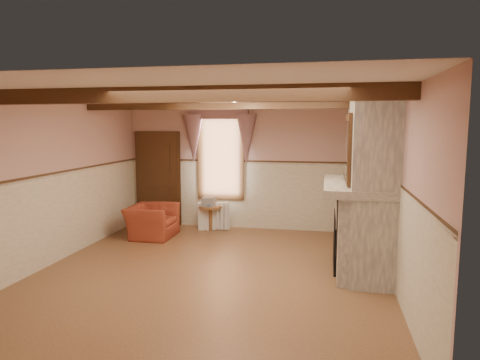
% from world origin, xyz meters
% --- Properties ---
extents(floor, '(5.50, 6.00, 0.01)m').
position_xyz_m(floor, '(0.00, 0.00, 0.00)').
color(floor, brown).
rests_on(floor, ground).
extents(ceiling, '(5.50, 6.00, 0.01)m').
position_xyz_m(ceiling, '(0.00, 0.00, 2.80)').
color(ceiling, silver).
rests_on(ceiling, wall_back).
extents(wall_back, '(5.50, 0.02, 2.80)m').
position_xyz_m(wall_back, '(0.00, 3.00, 1.40)').
color(wall_back, tan).
rests_on(wall_back, floor).
extents(wall_front, '(5.50, 0.02, 2.80)m').
position_xyz_m(wall_front, '(0.00, -3.00, 1.40)').
color(wall_front, tan).
rests_on(wall_front, floor).
extents(wall_left, '(0.02, 6.00, 2.80)m').
position_xyz_m(wall_left, '(-2.75, 0.00, 1.40)').
color(wall_left, tan).
rests_on(wall_left, floor).
extents(wall_right, '(0.02, 6.00, 2.80)m').
position_xyz_m(wall_right, '(2.75, 0.00, 1.40)').
color(wall_right, tan).
rests_on(wall_right, floor).
extents(wainscot, '(5.50, 6.00, 1.50)m').
position_xyz_m(wainscot, '(0.00, 0.00, 0.75)').
color(wainscot, beige).
rests_on(wainscot, floor).
extents(chair_rail, '(5.50, 6.00, 0.08)m').
position_xyz_m(chair_rail, '(0.00, 0.00, 1.50)').
color(chair_rail, black).
rests_on(chair_rail, wainscot).
extents(firebox, '(0.20, 0.95, 0.90)m').
position_xyz_m(firebox, '(2.00, 0.60, 0.45)').
color(firebox, black).
rests_on(firebox, floor).
extents(armchair, '(0.91, 1.03, 0.66)m').
position_xyz_m(armchair, '(-1.79, 1.81, 0.33)').
color(armchair, maroon).
rests_on(armchair, floor).
extents(side_table, '(0.65, 0.65, 0.55)m').
position_xyz_m(side_table, '(-0.74, 2.59, 0.28)').
color(side_table, brown).
rests_on(side_table, floor).
extents(book_stack, '(0.27, 0.33, 0.20)m').
position_xyz_m(book_stack, '(-0.77, 2.58, 0.65)').
color(book_stack, '#B7AD8C').
rests_on(book_stack, side_table).
extents(radiator, '(0.72, 0.40, 0.60)m').
position_xyz_m(radiator, '(-0.70, 2.70, 0.30)').
color(radiator, silver).
rests_on(radiator, floor).
extents(bowl, '(0.32, 0.32, 0.08)m').
position_xyz_m(bowl, '(2.24, 0.49, 1.46)').
color(bowl, brown).
rests_on(bowl, mantel).
extents(mantel_clock, '(0.14, 0.24, 0.20)m').
position_xyz_m(mantel_clock, '(2.24, 1.40, 1.52)').
color(mantel_clock, black).
rests_on(mantel_clock, mantel).
extents(oil_lamp, '(0.11, 0.11, 0.28)m').
position_xyz_m(oil_lamp, '(2.24, 1.13, 1.56)').
color(oil_lamp, '#C17A36').
rests_on(oil_lamp, mantel).
extents(candle_red, '(0.06, 0.06, 0.16)m').
position_xyz_m(candle_red, '(2.24, -0.10, 1.50)').
color(candle_red, '#A51B14').
rests_on(candle_red, mantel).
extents(jar_yellow, '(0.06, 0.06, 0.12)m').
position_xyz_m(jar_yellow, '(2.24, 0.23, 1.48)').
color(jar_yellow, yellow).
rests_on(jar_yellow, mantel).
extents(fireplace, '(0.85, 2.00, 2.80)m').
position_xyz_m(fireplace, '(2.42, 0.60, 1.40)').
color(fireplace, gray).
rests_on(fireplace, floor).
extents(mantel, '(1.05, 2.05, 0.12)m').
position_xyz_m(mantel, '(2.24, 0.60, 1.36)').
color(mantel, gray).
rests_on(mantel, fireplace).
extents(overmantel_mirror, '(0.06, 1.44, 1.04)m').
position_xyz_m(overmantel_mirror, '(2.06, 0.60, 1.97)').
color(overmantel_mirror, silver).
rests_on(overmantel_mirror, fireplace).
extents(door, '(1.10, 0.10, 2.10)m').
position_xyz_m(door, '(-2.10, 2.94, 1.05)').
color(door, black).
rests_on(door, floor).
extents(window, '(1.06, 0.08, 2.02)m').
position_xyz_m(window, '(-0.60, 2.97, 1.65)').
color(window, white).
rests_on(window, wall_back).
extents(window_drapes, '(1.30, 0.14, 1.40)m').
position_xyz_m(window_drapes, '(-0.60, 2.88, 2.25)').
color(window_drapes, gray).
rests_on(window_drapes, wall_back).
extents(ceiling_beam_front, '(5.50, 0.18, 0.20)m').
position_xyz_m(ceiling_beam_front, '(0.00, -1.20, 2.70)').
color(ceiling_beam_front, black).
rests_on(ceiling_beam_front, ceiling).
extents(ceiling_beam_back, '(5.50, 0.18, 0.20)m').
position_xyz_m(ceiling_beam_back, '(0.00, 1.20, 2.70)').
color(ceiling_beam_back, black).
rests_on(ceiling_beam_back, ceiling).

